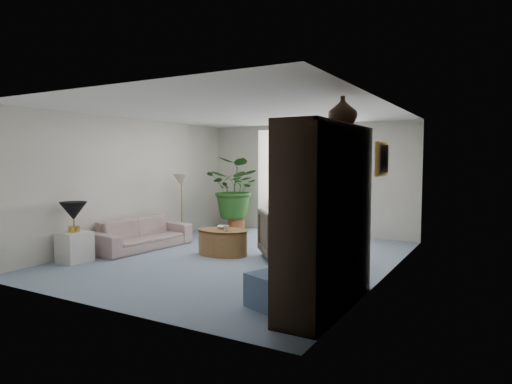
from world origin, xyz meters
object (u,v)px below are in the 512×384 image
Objects in this scene: sunroom_chair_blue at (355,214)px; table_lamp at (73,211)px; entertainment_cabinet at (327,217)px; sunroom_chair_maroon at (298,210)px; coffee_table at (223,242)px; wingback_chair at (288,234)px; sunroom_table at (336,213)px; end_table at (75,247)px; cabinet_urn at (343,111)px; sofa at (142,234)px; plant_pot at (236,225)px; framed_picture at (383,159)px; floor_lamp at (181,180)px; side_table_dark at (333,243)px; ottoman at (273,290)px; coffee_cup at (226,228)px; coffee_bowl at (223,227)px.

table_lamp is at bearing 160.58° from sunroom_chair_blue.
entertainment_cabinet is 5.97m from sunroom_chair_blue.
coffee_table is at bearing 12.97° from sunroom_chair_maroon.
wingback_chair is 1.79× the size of sunroom_table.
end_table is at bearing 179.01° from entertainment_cabinet.
cabinet_urn is at bearing 5.47° from end_table.
sofa is 2.61m from plant_pot.
end_table is at bearing -161.93° from framed_picture.
floor_lamp is 0.43× the size of sunroom_chair_blue.
plant_pot is 2.91m from sunroom_chair_blue.
sunroom_table is at bearing 84.87° from coffee_table.
end_table is 0.60× the size of sunroom_chair_maroon.
floor_lamp is (0.14, 2.61, 0.40)m from table_lamp.
table_lamp is at bearing 176.46° from sofa.
sofa is 4.46× the size of table_lamp.
side_table_dark is at bearing 142.73° from framed_picture.
wingback_chair is 2.99m from plant_pot.
ottoman reaches higher than plant_pot.
framed_picture is 4.67m from sunroom_chair_blue.
plant_pot is 0.48× the size of sunroom_chair_maroon.
coffee_cup is at bearing 174.32° from sunroom_chair_blue.
sunroom_chair_maroon reaches higher than sofa.
wingback_chair reaches higher than coffee_bowl.
end_table is (-4.66, -1.52, -1.45)m from framed_picture.
coffee_bowl is at bearing 170.92° from sunroom_chair_blue.
coffee_bowl is 3.48m from cabinet_urn.
coffee_table is 3.55m from cabinet_urn.
coffee_cup is at bearing -157.69° from side_table_dark.
plant_pot is (-1.07, 2.13, -0.32)m from coffee_bowl.
entertainment_cabinet is 5.71× the size of cabinet_urn.
cabinet_urn reaches higher than table_lamp.
sunroom_chair_maroon reaches higher than coffee_bowl.
ottoman is at bearing 29.94° from sunroom_chair_maroon.
ottoman is (3.75, -2.97, -1.06)m from floor_lamp.
sunroom_table is at bearing 70.77° from end_table.
sunroom_table reaches higher than coffee_table.
cabinet_urn is at bearing -26.98° from coffee_bowl.
table_lamp is 2.55m from coffee_cup.
coffee_cup is at bearing -93.26° from sunroom_table.
coffee_cup is (1.97, 1.58, -0.35)m from table_lamp.
framed_picture is 4.65× the size of coffee_cup.
plant_pot is at bearing -15.78° from sunroom_chair_maroon.
cabinet_urn is (2.46, -1.15, 1.77)m from coffee_cup.
coffee_table reaches higher than ottoman.
cabinet_urn is (1.46, -1.55, 1.85)m from wingback_chair.
cabinet_urn reaches higher than framed_picture.
side_table_dark is 3.48m from sunroom_chair_blue.
entertainment_cabinet is 4.31× the size of ottoman.
coffee_cup is 0.11× the size of wingback_chair.
coffee_bowl is at bearing 12.35° from sunroom_chair_maroon.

